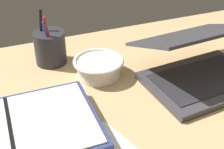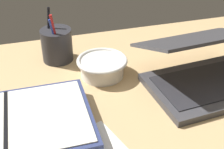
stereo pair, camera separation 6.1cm
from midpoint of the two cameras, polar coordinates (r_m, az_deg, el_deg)
name	(u,v)px [view 2 (the right image)]	position (r cm, az deg, el deg)	size (l,w,h in cm)	color
desk_top	(121,129)	(72.79, 4.07, -10.08)	(140.00, 100.00, 2.00)	tan
laptop	(204,69)	(87.09, 18.35, 0.87)	(32.17, 29.83, 16.14)	#38383D
bowl	(102,66)	(87.49, 0.17, 1.49)	(14.29, 14.29, 5.33)	silver
pen_cup	(57,45)	(95.31, -8.26, 5.37)	(9.28, 9.28, 16.16)	#28282D
planner	(8,129)	(70.55, -16.21, -9.70)	(36.71, 24.37, 4.71)	navy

